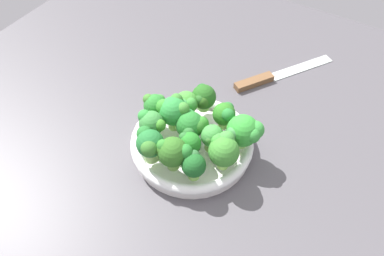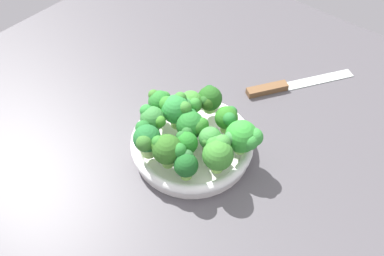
% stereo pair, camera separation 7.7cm
% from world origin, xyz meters
% --- Properties ---
extents(ground_plane, '(1.30, 1.30, 0.03)m').
position_xyz_m(ground_plane, '(0.00, 0.00, -0.01)').
color(ground_plane, '#4E4B50').
extents(bowl, '(0.24, 0.24, 0.04)m').
position_xyz_m(bowl, '(-0.01, 0.04, 0.02)').
color(bowl, white).
rests_on(bowl, ground_plane).
extents(broccoli_floret_0, '(0.06, 0.05, 0.06)m').
position_xyz_m(broccoli_floret_0, '(-0.07, 0.00, 0.08)').
color(broccoli_floret_0, '#75BC4D').
rests_on(broccoli_floret_0, bowl).
extents(broccoli_floret_1, '(0.06, 0.06, 0.07)m').
position_xyz_m(broccoli_floret_1, '(0.07, 0.01, 0.08)').
color(broccoli_floret_1, '#95D05A').
rests_on(broccoli_floret_1, bowl).
extents(broccoli_floret_2, '(0.05, 0.05, 0.06)m').
position_xyz_m(broccoli_floret_2, '(0.03, 0.10, 0.07)').
color(broccoli_floret_2, '#86B951').
rests_on(broccoli_floret_2, bowl).
extents(broccoli_floret_3, '(0.06, 0.06, 0.07)m').
position_xyz_m(broccoli_floret_3, '(-0.05, -0.04, 0.08)').
color(broccoli_floret_3, '#94C566').
rests_on(broccoli_floret_3, bowl).
extents(broccoli_floret_4, '(0.05, 0.05, 0.06)m').
position_xyz_m(broccoli_floret_4, '(-0.09, 0.04, 0.07)').
color(broccoli_floret_4, '#96BD5A').
rests_on(broccoli_floret_4, bowl).
extents(broccoli_floret_5, '(0.04, 0.05, 0.06)m').
position_xyz_m(broccoli_floret_5, '(0.01, 0.00, 0.07)').
color(broccoli_floret_5, '#98CE63').
rests_on(broccoli_floret_5, bowl).
extents(broccoli_floret_6, '(0.04, 0.04, 0.06)m').
position_xyz_m(broccoli_floret_6, '(0.04, 0.04, 0.07)').
color(broccoli_floret_6, '#8FBD5C').
rests_on(broccoli_floret_6, bowl).
extents(broccoli_floret_7, '(0.05, 0.06, 0.06)m').
position_xyz_m(broccoli_floret_7, '(-0.03, 0.12, 0.07)').
color(broccoli_floret_7, '#8FCD5F').
rests_on(broccoli_floret_7, bowl).
extents(broccoli_floret_8, '(0.07, 0.06, 0.07)m').
position_xyz_m(broccoli_floret_8, '(0.09, 0.07, 0.08)').
color(broccoli_floret_8, '#97D664').
rests_on(broccoli_floret_8, bowl).
extents(broccoli_floret_9, '(0.06, 0.06, 0.06)m').
position_xyz_m(broccoli_floret_9, '(-0.01, 0.04, 0.07)').
color(broccoli_floret_9, '#77BD4F').
rests_on(broccoli_floret_9, bowl).
extents(broccoli_floret_10, '(0.05, 0.04, 0.06)m').
position_xyz_m(broccoli_floret_10, '(0.04, -0.04, 0.07)').
color(broccoli_floret_10, '#86C353').
rests_on(broccoli_floret_10, bowl).
extents(broccoli_floret_11, '(0.07, 0.06, 0.07)m').
position_xyz_m(broccoli_floret_11, '(-0.05, 0.04, 0.08)').
color(broccoli_floret_11, '#9BD265').
rests_on(broccoli_floret_11, bowl).
extents(broccoli_floret_12, '(0.06, 0.06, 0.07)m').
position_xyz_m(broccoli_floret_12, '(-0.00, -0.04, 0.08)').
color(broccoli_floret_12, '#83BC55').
rests_on(broccoli_floret_12, bowl).
extents(broccoli_floret_13, '(0.05, 0.05, 0.06)m').
position_xyz_m(broccoli_floret_13, '(-0.05, 0.08, 0.07)').
color(broccoli_floret_13, '#8BC359').
rests_on(broccoli_floret_13, bowl).
extents(knife, '(0.16, 0.24, 0.01)m').
position_xyz_m(knife, '(0.04, 0.32, 0.01)').
color(knife, silver).
rests_on(knife, ground_plane).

